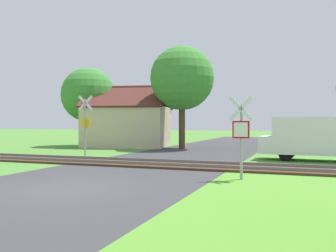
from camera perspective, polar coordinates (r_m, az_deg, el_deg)
ground_plane at (r=11.70m, az=-15.55°, el=-9.18°), size 160.00×160.00×0.00m
road_asphalt at (r=13.35m, az=-10.47°, el=-7.94°), size 7.58×80.00×0.01m
grass_verge at (r=7.60m, az=20.51°, el=-14.49°), size 6.00×20.00×0.01m
rail_track at (r=17.40m, az=-2.70°, el=-5.77°), size 60.00×2.60×0.22m
stop_sign_near at (r=13.13m, az=11.09°, el=-0.93°), size 0.87×0.18×2.89m
crossing_sign_far at (r=21.78m, az=-12.50°, el=0.63°), size 0.87×0.19×3.52m
house at (r=31.06m, az=-6.03°, el=0.17°), size 7.78×7.50×5.01m
tree_center at (r=28.28m, az=2.14°, el=7.25°), size 4.80×4.80×7.70m
tree_left at (r=32.33m, az=-12.07°, el=4.65°), size 4.54×4.54×6.58m
mail_truck at (r=20.58m, az=21.20°, el=-1.53°), size 5.01×2.16×2.24m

